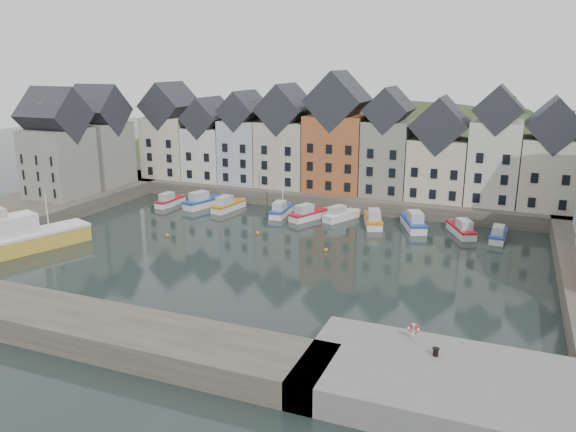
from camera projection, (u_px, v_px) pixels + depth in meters
The scene contains 22 objects.
ground at pixel (260, 258), 61.79m from camera, with size 260.00×260.00×0.00m, color black.
far_quay at pixel (339, 193), 88.36m from camera, with size 90.00×16.00×2.00m, color #443E34.
left_quay at pixel (26, 211), 77.54m from camera, with size 14.00×54.00×2.00m, color #443E34.
near_quay at pixel (442, 385), 35.70m from camera, with size 18.00×10.00×2.00m, color #60605E.
near_wall at pixel (34, 316), 45.45m from camera, with size 50.00×6.00×2.00m, color #443E34.
hillside at pixel (374, 256), 116.62m from camera, with size 153.60×70.40×64.00m.
far_terrace at pixel (358, 146), 83.33m from camera, with size 72.37×8.16×17.78m.
left_terrace at pixel (80, 145), 84.49m from camera, with size 7.65×17.00×15.69m.
mooring_buoys at pixel (248, 239), 67.96m from camera, with size 20.50×5.50×0.50m.
boat_a at pixel (170, 201), 84.64m from camera, with size 1.99×5.85×2.22m.
boat_b at pixel (203, 202), 83.64m from camera, with size 4.04×7.31×2.68m.
boat_c at pixel (228, 205), 81.75m from camera, with size 2.88×6.58×2.44m.
boat_d at pixel (281, 210), 78.99m from camera, with size 2.43×6.29×11.75m.
boat_e at pixel (308, 214), 77.04m from camera, with size 4.32×6.52×2.41m.
boat_f at pixel (340, 215), 76.76m from camera, with size 4.14×6.14×2.27m.
boat_g at pixel (373, 220), 74.16m from camera, with size 4.02×6.93×2.54m.
boat_h at pixel (414, 223), 72.69m from camera, with size 4.65×7.33×2.70m.
boat_i at pixel (462, 229), 70.06m from camera, with size 4.33×6.39×2.36m.
boat_j at pixel (498, 235), 68.05m from camera, with size 2.07×5.67×2.14m.
large_vessel at pixel (26, 237), 63.90m from camera, with size 7.90×13.46×6.79m.
mooring_bollard at pixel (436, 352), 37.24m from camera, with size 0.48×0.48×0.56m.
life_ring_post at pixel (414, 329), 39.21m from camera, with size 0.80×0.17×1.30m.
Camera 1 is at (24.67, -52.97, 20.85)m, focal length 35.00 mm.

